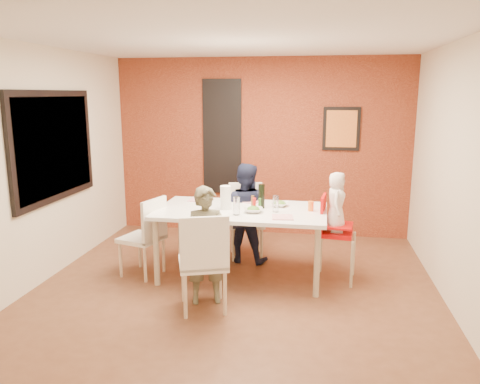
% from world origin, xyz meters
% --- Properties ---
extents(ground, '(4.50, 4.50, 0.00)m').
position_xyz_m(ground, '(0.00, 0.00, 0.00)').
color(ground, brown).
rests_on(ground, ground).
extents(ceiling, '(4.50, 4.50, 0.02)m').
position_xyz_m(ceiling, '(0.00, 0.00, 2.70)').
color(ceiling, silver).
rests_on(ceiling, wall_back).
extents(wall_back, '(4.50, 0.02, 2.70)m').
position_xyz_m(wall_back, '(0.00, 2.25, 1.35)').
color(wall_back, beige).
rests_on(wall_back, ground).
extents(wall_front, '(4.50, 0.02, 2.70)m').
position_xyz_m(wall_front, '(0.00, -2.25, 1.35)').
color(wall_front, beige).
rests_on(wall_front, ground).
extents(wall_left, '(0.02, 4.50, 2.70)m').
position_xyz_m(wall_left, '(-2.25, 0.00, 1.35)').
color(wall_left, beige).
rests_on(wall_left, ground).
extents(wall_right, '(0.02, 4.50, 2.70)m').
position_xyz_m(wall_right, '(2.25, 0.00, 1.35)').
color(wall_right, beige).
rests_on(wall_right, ground).
extents(brick_accent_wall, '(4.50, 0.02, 2.70)m').
position_xyz_m(brick_accent_wall, '(0.00, 2.23, 1.35)').
color(brick_accent_wall, maroon).
rests_on(brick_accent_wall, ground).
extents(picture_window_frame, '(0.05, 1.70, 1.30)m').
position_xyz_m(picture_window_frame, '(-2.22, 0.20, 1.55)').
color(picture_window_frame, black).
rests_on(picture_window_frame, wall_left).
extents(picture_window_pane, '(0.02, 1.55, 1.15)m').
position_xyz_m(picture_window_pane, '(-2.21, 0.20, 1.55)').
color(picture_window_pane, black).
rests_on(picture_window_pane, wall_left).
extents(glassblock_strip, '(0.55, 0.03, 1.70)m').
position_xyz_m(glassblock_strip, '(-0.60, 2.21, 1.50)').
color(glassblock_strip, silver).
rests_on(glassblock_strip, wall_back).
extents(glassblock_surround, '(0.60, 0.03, 1.76)m').
position_xyz_m(glassblock_surround, '(-0.60, 2.21, 1.50)').
color(glassblock_surround, black).
rests_on(glassblock_surround, wall_back).
extents(art_print_frame, '(0.54, 0.03, 0.64)m').
position_xyz_m(art_print_frame, '(1.20, 2.21, 1.65)').
color(art_print_frame, black).
rests_on(art_print_frame, wall_back).
extents(art_print_canvas, '(0.44, 0.01, 0.54)m').
position_xyz_m(art_print_canvas, '(1.20, 2.19, 1.65)').
color(art_print_canvas, orange).
rests_on(art_print_canvas, wall_back).
extents(dining_table, '(1.99, 1.12, 0.83)m').
position_xyz_m(dining_table, '(0.00, 0.39, 0.75)').
color(dining_table, white).
rests_on(dining_table, ground).
extents(chair_near, '(0.60, 0.60, 1.03)m').
position_xyz_m(chair_near, '(-0.20, -0.64, 0.57)').
color(chair_near, white).
rests_on(chair_near, ground).
extents(chair_far, '(0.54, 0.54, 0.98)m').
position_xyz_m(chair_far, '(-0.06, 1.15, 0.55)').
color(chair_far, white).
rests_on(chair_far, ground).
extents(chair_left, '(0.56, 0.56, 0.96)m').
position_xyz_m(chair_left, '(-1.10, 0.19, 0.54)').
color(chair_left, white).
rests_on(chair_left, ground).
extents(high_chair, '(0.47, 0.47, 1.01)m').
position_xyz_m(high_chair, '(1.07, 0.45, 0.61)').
color(high_chair, red).
rests_on(high_chair, ground).
extents(child_near, '(0.52, 0.42, 1.24)m').
position_xyz_m(child_near, '(-0.23, -0.39, 0.62)').
color(child_near, brown).
rests_on(child_near, ground).
extents(child_far, '(0.69, 0.57, 1.30)m').
position_xyz_m(child_far, '(-0.04, 0.91, 0.65)').
color(child_far, '#161A31').
rests_on(child_far, ground).
extents(toddler, '(0.24, 0.35, 0.69)m').
position_xyz_m(toddler, '(1.10, 0.44, 0.94)').
color(toddler, white).
rests_on(toddler, high_chair).
extents(plate_near_left, '(0.22, 0.22, 0.01)m').
position_xyz_m(plate_near_left, '(-0.39, -0.00, 0.83)').
color(plate_near_left, white).
rests_on(plate_near_left, dining_table).
extents(plate_far_mid, '(0.29, 0.29, 0.01)m').
position_xyz_m(plate_far_mid, '(0.05, 0.80, 0.83)').
color(plate_far_mid, white).
rests_on(plate_far_mid, dining_table).
extents(plate_near_right, '(0.25, 0.25, 0.01)m').
position_xyz_m(plate_near_right, '(0.51, 0.08, 0.83)').
color(plate_near_right, white).
rests_on(plate_near_right, dining_table).
extents(plate_far_left, '(0.25, 0.25, 0.01)m').
position_xyz_m(plate_far_left, '(-0.61, 0.76, 0.83)').
color(plate_far_left, white).
rests_on(plate_far_left, dining_table).
extents(salad_bowl_a, '(0.24, 0.24, 0.05)m').
position_xyz_m(salad_bowl_a, '(0.16, 0.26, 0.85)').
color(salad_bowl_a, silver).
rests_on(salad_bowl_a, dining_table).
extents(salad_bowl_b, '(0.25, 0.25, 0.05)m').
position_xyz_m(salad_bowl_b, '(0.44, 0.60, 0.85)').
color(salad_bowl_b, silver).
rests_on(salad_bowl_b, dining_table).
extents(wine_bottle, '(0.08, 0.08, 0.29)m').
position_xyz_m(wine_bottle, '(0.23, 0.48, 0.97)').
color(wine_bottle, black).
rests_on(wine_bottle, dining_table).
extents(wine_glass_a, '(0.07, 0.07, 0.21)m').
position_xyz_m(wine_glass_a, '(-0.01, 0.12, 0.93)').
color(wine_glass_a, white).
rests_on(wine_glass_a, dining_table).
extents(wine_glass_b, '(0.07, 0.07, 0.19)m').
position_xyz_m(wine_glass_b, '(0.41, 0.32, 0.92)').
color(wine_glass_b, white).
rests_on(wine_glass_b, dining_table).
extents(paper_towel_roll, '(0.12, 0.12, 0.28)m').
position_xyz_m(paper_towel_roll, '(-0.18, 0.36, 0.96)').
color(paper_towel_roll, white).
rests_on(paper_towel_roll, dining_table).
extents(condiment_red, '(0.04, 0.04, 0.15)m').
position_xyz_m(condiment_red, '(0.16, 0.33, 0.90)').
color(condiment_red, red).
rests_on(condiment_red, dining_table).
extents(condiment_green, '(0.03, 0.03, 0.13)m').
position_xyz_m(condiment_green, '(0.21, 0.42, 0.89)').
color(condiment_green, '#306B23').
rests_on(condiment_green, dining_table).
extents(condiment_brown, '(0.04, 0.04, 0.15)m').
position_xyz_m(condiment_brown, '(0.12, 0.47, 0.90)').
color(condiment_brown, brown).
rests_on(condiment_brown, dining_table).
extents(sippy_cup, '(0.07, 0.07, 0.11)m').
position_xyz_m(sippy_cup, '(0.81, 0.44, 0.88)').
color(sippy_cup, orange).
rests_on(sippy_cup, dining_table).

